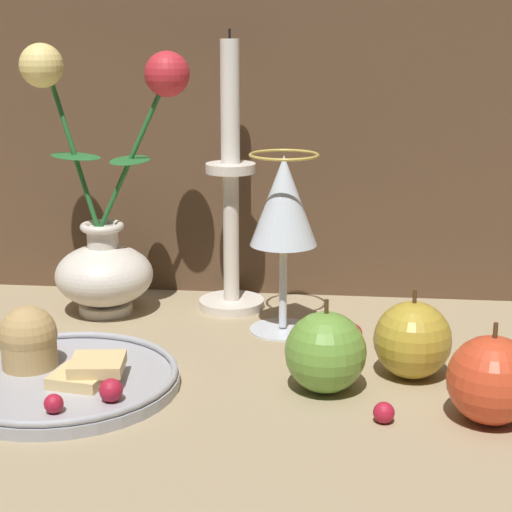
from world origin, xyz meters
The scene contains 11 objects.
ground_plane centered at (0.00, 0.00, 0.00)m, with size 2.40×2.40×0.00m, color #9E8966.
vase centered at (-0.12, 0.14, 0.09)m, with size 0.17×0.11×0.29m.
plate_with_pastries centered at (-0.11, -0.05, 0.01)m, with size 0.20×0.20×0.07m.
wine_glass centered at (0.07, 0.11, 0.13)m, with size 0.07×0.07×0.18m.
candlestick centered at (0.01, 0.17, 0.11)m, with size 0.07×0.07×0.30m.
apple_beside_vase centered at (0.19, 0.00, 0.03)m, with size 0.07×0.07×0.08m.
apple_near_glass centered at (0.12, -0.04, 0.03)m, with size 0.07×0.07×0.08m.
apple_at_table_edge centered at (0.25, -0.08, 0.04)m, with size 0.07×0.07×0.08m.
berry_near_plate centered at (-0.20, 0.04, 0.01)m, with size 0.02×0.02×0.02m, color #AD192D.
berry_front_center centered at (0.16, -0.10, 0.01)m, with size 0.02×0.02×0.02m, color #AD192D.
berry_by_glass_stem centered at (0.14, 0.08, 0.01)m, with size 0.02×0.02×0.02m, color #AD192D.
Camera 1 is at (0.13, -0.72, 0.30)m, focal length 60.00 mm.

